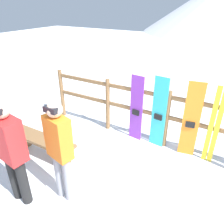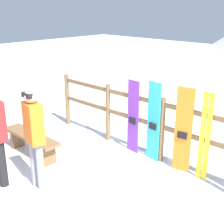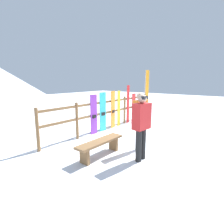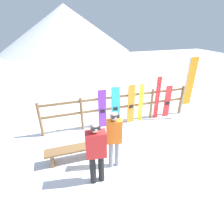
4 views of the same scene
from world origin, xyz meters
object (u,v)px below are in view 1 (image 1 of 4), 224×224
at_px(snowboard_purple, 136,109).
at_px(ski_pair_yellow, 214,126).
at_px(person_orange, 59,146).
at_px(snowboard_cyan, 159,113).
at_px(snowboard_orange, 191,121).
at_px(person_red, 11,149).
at_px(bench, 42,143).

bearing_deg(snowboard_purple, ski_pair_yellow, 0.12).
xyz_separation_m(person_orange, ski_pair_yellow, (1.83, 2.13, -0.21)).
height_order(snowboard_cyan, snowboard_orange, snowboard_orange).
bearing_deg(person_red, snowboard_purple, 71.85).
bearing_deg(bench, snowboard_orange, 32.04).
distance_m(snowboard_purple, ski_pair_yellow, 1.58).
height_order(person_red, person_orange, person_red).
distance_m(person_red, snowboard_purple, 2.65).
distance_m(bench, person_orange, 1.39).
height_order(person_orange, snowboard_purple, person_orange).
relative_size(snowboard_orange, ski_pair_yellow, 1.00).
height_order(bench, ski_pair_yellow, ski_pair_yellow).
height_order(snowboard_purple, snowboard_orange, snowboard_orange).
bearing_deg(person_red, snowboard_cyan, 62.01).
bearing_deg(bench, snowboard_cyan, 40.27).
relative_size(snowboard_cyan, ski_pair_yellow, 0.99).
distance_m(bench, person_red, 1.25).
height_order(snowboard_cyan, ski_pair_yellow, ski_pair_yellow).
relative_size(person_red, ski_pair_yellow, 1.08).
relative_size(bench, snowboard_purple, 1.00).
bearing_deg(snowboard_orange, ski_pair_yellow, 0.46).
distance_m(person_orange, snowboard_cyan, 2.27).
height_order(snowboard_orange, ski_pair_yellow, snowboard_orange).
bearing_deg(snowboard_cyan, bench, -139.73).
height_order(person_red, snowboard_orange, person_red).
bearing_deg(snowboard_purple, person_red, -108.15).
height_order(snowboard_purple, snowboard_cyan, snowboard_cyan).
distance_m(person_red, ski_pair_yellow, 3.48).
bearing_deg(ski_pair_yellow, snowboard_cyan, -179.82).
bearing_deg(bench, person_orange, -27.72).
bearing_deg(ski_pair_yellow, snowboard_orange, -179.54).
bearing_deg(ski_pair_yellow, person_red, -133.73).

